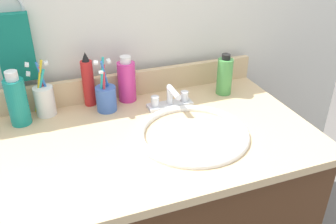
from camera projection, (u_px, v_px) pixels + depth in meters
name	position (u px, v px, depth m)	size (l,w,h in m)	color
vanity_cabinet	(161.00, 224.00, 1.32)	(0.92, 0.56, 0.73)	#4C2D19
countertop	(160.00, 137.00, 1.13)	(0.96, 0.60, 0.03)	#D1B284
backsplash	(134.00, 83.00, 1.34)	(0.96, 0.02, 0.09)	#D1B284
back_wall	(131.00, 111.00, 1.47)	(2.06, 0.04, 1.30)	silver
towel_ring	(7.00, 9.00, 1.12)	(0.10, 0.10, 0.01)	silver
hand_towel	(15.00, 48.00, 1.16)	(0.11, 0.04, 0.22)	#147260
sink_basin	(192.00, 143.00, 1.13)	(0.35, 0.35, 0.11)	white
faucet	(171.00, 100.00, 1.26)	(0.16, 0.10, 0.08)	silver
bottle_mouthwash_teal	(17.00, 101.00, 1.14)	(0.06, 0.06, 0.18)	teal
bottle_soap_pink	(127.00, 80.00, 1.29)	(0.06, 0.06, 0.17)	#D8338C
bottle_spray_red	(88.00, 81.00, 1.25)	(0.04, 0.04, 0.20)	red
bottle_toner_green	(225.00, 76.00, 1.34)	(0.06, 0.06, 0.15)	#4C9E4C
cup_white_ceramic	(44.00, 99.00, 1.20)	(0.07, 0.07, 0.20)	white
cup_blue_plastic	(106.00, 97.00, 1.24)	(0.07, 0.07, 0.19)	#3F66B7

